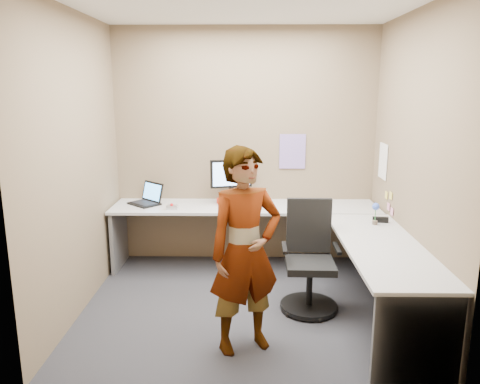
{
  "coord_description": "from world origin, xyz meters",
  "views": [
    {
      "loc": [
        0.03,
        -4.1,
        2.03
      ],
      "look_at": [
        -0.04,
        0.25,
        1.05
      ],
      "focal_mm": 35.0,
      "sensor_mm": 36.0,
      "label": 1
    }
  ],
  "objects_px": {
    "desk": "(288,234)",
    "office_chair": "(309,266)",
    "monitor": "(231,176)",
    "person": "(245,251)"
  },
  "relations": [
    {
      "from": "desk",
      "to": "monitor",
      "type": "distance_m",
      "value": 1.0
    },
    {
      "from": "desk",
      "to": "office_chair",
      "type": "distance_m",
      "value": 0.47
    },
    {
      "from": "desk",
      "to": "person",
      "type": "relative_size",
      "value": 1.85
    },
    {
      "from": "monitor",
      "to": "person",
      "type": "bearing_deg",
      "value": -99.4
    },
    {
      "from": "person",
      "to": "desk",
      "type": "bearing_deg",
      "value": 44.44
    },
    {
      "from": "monitor",
      "to": "person",
      "type": "xyz_separation_m",
      "value": [
        0.17,
        -1.77,
        -0.25
      ]
    },
    {
      "from": "desk",
      "to": "person",
      "type": "bearing_deg",
      "value": -110.87
    },
    {
      "from": "monitor",
      "to": "person",
      "type": "relative_size",
      "value": 0.29
    },
    {
      "from": "desk",
      "to": "office_chair",
      "type": "relative_size",
      "value": 2.98
    },
    {
      "from": "desk",
      "to": "monitor",
      "type": "xyz_separation_m",
      "value": [
        -0.59,
        0.67,
        0.47
      ]
    }
  ]
}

